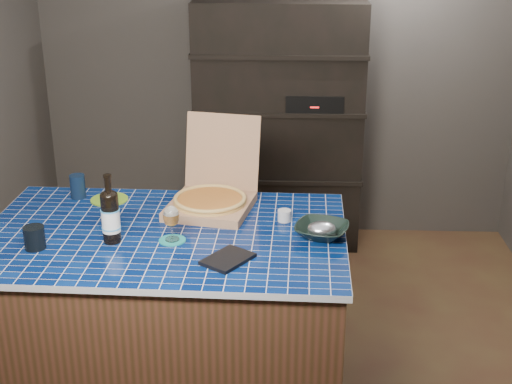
{
  "coord_description": "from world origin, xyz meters",
  "views": [
    {
      "loc": [
        0.05,
        -3.45,
        2.36
      ],
      "look_at": [
        -0.1,
        0.0,
        1.0
      ],
      "focal_mm": 50.0,
      "sensor_mm": 36.0,
      "label": 1
    }
  ],
  "objects_px": {
    "pizza_box": "(211,197)",
    "bowl": "(322,231)",
    "mead_bottle": "(110,216)",
    "dvd_case": "(228,259)",
    "kitchen_island": "(168,318)",
    "wine_glass": "(171,217)"
  },
  "relations": [
    {
      "from": "wine_glass",
      "to": "bowl",
      "type": "distance_m",
      "value": 0.7
    },
    {
      "from": "kitchen_island",
      "to": "wine_glass",
      "type": "height_order",
      "value": "wine_glass"
    },
    {
      "from": "wine_glass",
      "to": "pizza_box",
      "type": "bearing_deg",
      "value": 69.7
    },
    {
      "from": "kitchen_island",
      "to": "bowl",
      "type": "height_order",
      "value": "bowl"
    },
    {
      "from": "pizza_box",
      "to": "mead_bottle",
      "type": "xyz_separation_m",
      "value": [
        -0.42,
        -0.41,
        0.07
      ]
    },
    {
      "from": "wine_glass",
      "to": "bowl",
      "type": "xyz_separation_m",
      "value": [
        0.69,
        0.08,
        -0.09
      ]
    },
    {
      "from": "wine_glass",
      "to": "bowl",
      "type": "relative_size",
      "value": 0.68
    },
    {
      "from": "kitchen_island",
      "to": "bowl",
      "type": "xyz_separation_m",
      "value": [
        0.75,
        -0.02,
        0.5
      ]
    },
    {
      "from": "pizza_box",
      "to": "wine_glass",
      "type": "distance_m",
      "value": 0.42
    },
    {
      "from": "kitchen_island",
      "to": "pizza_box",
      "type": "height_order",
      "value": "pizza_box"
    },
    {
      "from": "kitchen_island",
      "to": "dvd_case",
      "type": "xyz_separation_m",
      "value": [
        0.33,
        -0.28,
        0.48
      ]
    },
    {
      "from": "kitchen_island",
      "to": "wine_glass",
      "type": "relative_size",
      "value": 10.41
    },
    {
      "from": "dvd_case",
      "to": "bowl",
      "type": "height_order",
      "value": "bowl"
    },
    {
      "from": "pizza_box",
      "to": "bowl",
      "type": "relative_size",
      "value": 2.24
    },
    {
      "from": "kitchen_island",
      "to": "pizza_box",
      "type": "bearing_deg",
      "value": 57.71
    },
    {
      "from": "dvd_case",
      "to": "bowl",
      "type": "distance_m",
      "value": 0.5
    },
    {
      "from": "dvd_case",
      "to": "kitchen_island",
      "type": "bearing_deg",
      "value": 174.23
    },
    {
      "from": "dvd_case",
      "to": "bowl",
      "type": "bearing_deg",
      "value": 67.44
    },
    {
      "from": "wine_glass",
      "to": "dvd_case",
      "type": "distance_m",
      "value": 0.35
    },
    {
      "from": "bowl",
      "to": "pizza_box",
      "type": "bearing_deg",
      "value": 150.18
    },
    {
      "from": "pizza_box",
      "to": "mead_bottle",
      "type": "relative_size",
      "value": 1.68
    },
    {
      "from": "pizza_box",
      "to": "bowl",
      "type": "distance_m",
      "value": 0.63
    }
  ]
}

